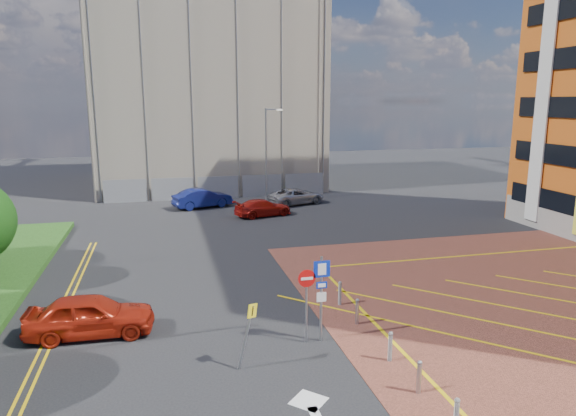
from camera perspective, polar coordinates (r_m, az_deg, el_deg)
name	(u,v)px	position (r m, az deg, el deg)	size (l,w,h in m)	color
ground	(315,355)	(18.39, 3.07, -16.00)	(140.00, 140.00, 0.00)	black
lamp_back	(267,151)	(44.65, -2.35, 6.36)	(1.53, 0.16, 8.00)	#9EA0A8
sign_cluster	(316,291)	(18.53, 3.13, -9.16)	(1.17, 0.12, 3.20)	#9EA0A8
warning_sign	(248,328)	(16.98, -4.45, -13.12)	(0.72, 0.41, 2.25)	#9EA0A8
bollard_row	(399,358)	(17.58, 12.23, -15.94)	(0.14, 11.14, 0.90)	#9EA0A8
construction_building	(205,77)	(55.81, -9.21, 14.13)	(21.20, 19.20, 22.00)	gray
construction_fence	(229,187)	(46.54, -6.53, 2.34)	(21.60, 0.06, 2.00)	gray
car_red_left	(90,315)	(20.77, -21.10, -11.06)	(1.85, 4.60, 1.57)	#AB210E
car_blue_back	(202,198)	(42.60, -9.48, 1.09)	(1.67, 4.79, 1.58)	navy
car_red_back	(263,208)	(39.01, -2.79, 0.03)	(1.79, 4.40, 1.28)	#A3140E
car_silver_back	(296,196)	(43.55, 0.94, 1.33)	(2.23, 4.85, 1.35)	#99999F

